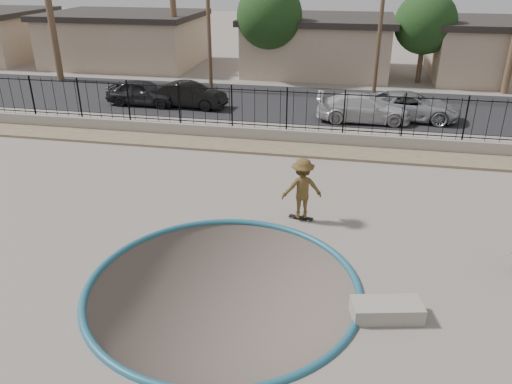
{
  "coord_description": "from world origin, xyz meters",
  "views": [
    {
      "loc": [
        2.85,
        -11.08,
        7.5
      ],
      "look_at": [
        0.25,
        2.0,
        1.29
      ],
      "focal_mm": 35.0,
      "sensor_mm": 36.0,
      "label": 1
    }
  ],
  "objects_px": {
    "car_d": "(410,106)",
    "skateboard": "(301,217)",
    "car_c": "(364,108)",
    "concrete_ledge": "(387,310)",
    "car_a": "(143,92)",
    "car_b": "(189,95)",
    "skater": "(302,191)"
  },
  "relations": [
    {
      "from": "car_a",
      "to": "car_c",
      "type": "distance_m",
      "value": 12.24
    },
    {
      "from": "car_c",
      "to": "car_b",
      "type": "bearing_deg",
      "value": 83.14
    },
    {
      "from": "skateboard",
      "to": "car_a",
      "type": "bearing_deg",
      "value": 139.92
    },
    {
      "from": "skateboard",
      "to": "skater",
      "type": "bearing_deg",
      "value": -125.81
    },
    {
      "from": "concrete_ledge",
      "to": "car_d",
      "type": "relative_size",
      "value": 0.32
    },
    {
      "from": "skateboard",
      "to": "car_b",
      "type": "height_order",
      "value": "car_b"
    },
    {
      "from": "skateboard",
      "to": "concrete_ledge",
      "type": "xyz_separation_m",
      "value": [
        2.48,
        -4.43,
        0.15
      ]
    },
    {
      "from": "concrete_ledge",
      "to": "car_a",
      "type": "height_order",
      "value": "car_a"
    },
    {
      "from": "skateboard",
      "to": "concrete_ledge",
      "type": "relative_size",
      "value": 0.5
    },
    {
      "from": "skater",
      "to": "car_d",
      "type": "height_order",
      "value": "skater"
    },
    {
      "from": "concrete_ledge",
      "to": "car_b",
      "type": "xyz_separation_m",
      "value": [
        -10.1,
        16.43,
        0.52
      ]
    },
    {
      "from": "skateboard",
      "to": "car_d",
      "type": "xyz_separation_m",
      "value": [
        4.23,
        12.0,
        0.67
      ]
    },
    {
      "from": "concrete_ledge",
      "to": "car_c",
      "type": "bearing_deg",
      "value": 92.22
    },
    {
      "from": "skater",
      "to": "car_b",
      "type": "bearing_deg",
      "value": -75.36
    },
    {
      "from": "skateboard",
      "to": "car_a",
      "type": "xyz_separation_m",
      "value": [
        -10.33,
        12.0,
        0.68
      ]
    },
    {
      "from": "car_b",
      "to": "car_c",
      "type": "relative_size",
      "value": 0.88
    },
    {
      "from": "skateboard",
      "to": "car_b",
      "type": "relative_size",
      "value": 0.19
    },
    {
      "from": "concrete_ledge",
      "to": "car_c",
      "type": "relative_size",
      "value": 0.34
    },
    {
      "from": "car_a",
      "to": "car_d",
      "type": "distance_m",
      "value": 14.57
    },
    {
      "from": "car_c",
      "to": "concrete_ledge",
      "type": "bearing_deg",
      "value": -179.49
    },
    {
      "from": "skateboard",
      "to": "car_a",
      "type": "height_order",
      "value": "car_a"
    },
    {
      "from": "car_d",
      "to": "skateboard",
      "type": "bearing_deg",
      "value": 165.2
    },
    {
      "from": "concrete_ledge",
      "to": "car_d",
      "type": "bearing_deg",
      "value": 83.92
    },
    {
      "from": "skateboard",
      "to": "car_c",
      "type": "xyz_separation_m",
      "value": [
        1.88,
        11.15,
        0.66
      ]
    },
    {
      "from": "car_a",
      "to": "car_c",
      "type": "relative_size",
      "value": 0.87
    },
    {
      "from": "car_b",
      "to": "car_c",
      "type": "bearing_deg",
      "value": -90.71
    },
    {
      "from": "concrete_ledge",
      "to": "car_a",
      "type": "bearing_deg",
      "value": 127.96
    },
    {
      "from": "car_d",
      "to": "car_c",
      "type": "bearing_deg",
      "value": 114.59
    },
    {
      "from": "car_c",
      "to": "car_a",
      "type": "bearing_deg",
      "value": 84.28
    },
    {
      "from": "car_a",
      "to": "car_d",
      "type": "relative_size",
      "value": 0.83
    },
    {
      "from": "skater",
      "to": "car_a",
      "type": "distance_m",
      "value": 15.84
    },
    {
      "from": "car_c",
      "to": "car_d",
      "type": "bearing_deg",
      "value": -71.76
    }
  ]
}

